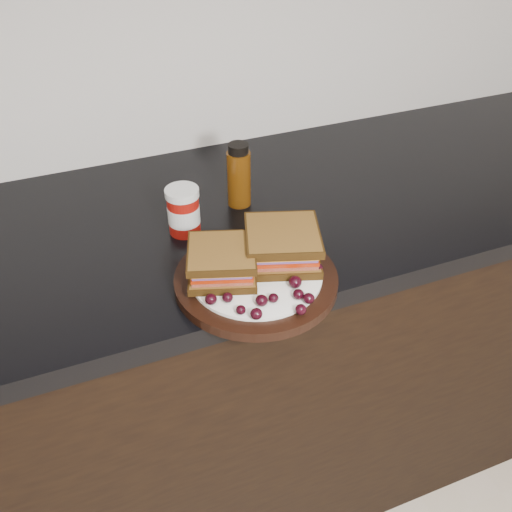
% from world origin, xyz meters
% --- Properties ---
extents(base_cabinets, '(3.96, 0.58, 0.86)m').
position_xyz_m(base_cabinets, '(0.00, 1.70, 0.43)').
color(base_cabinets, black).
rests_on(base_cabinets, ground_plane).
extents(countertop, '(3.98, 0.60, 0.04)m').
position_xyz_m(countertop, '(0.00, 1.70, 0.88)').
color(countertop, black).
rests_on(countertop, base_cabinets).
extents(plate, '(0.28, 0.28, 0.02)m').
position_xyz_m(plate, '(0.30, 1.47, 0.91)').
color(plate, black).
rests_on(plate, countertop).
extents(sandwich_left, '(0.14, 0.14, 0.05)m').
position_xyz_m(sandwich_left, '(0.24, 1.49, 0.95)').
color(sandwich_left, brown).
rests_on(sandwich_left, plate).
extents(sandwich_right, '(0.16, 0.16, 0.06)m').
position_xyz_m(sandwich_right, '(0.36, 1.49, 0.95)').
color(sandwich_right, brown).
rests_on(sandwich_right, plate).
extents(grape_0, '(0.02, 0.02, 0.02)m').
position_xyz_m(grape_0, '(0.20, 1.43, 0.93)').
color(grape_0, black).
rests_on(grape_0, plate).
extents(grape_1, '(0.02, 0.02, 0.02)m').
position_xyz_m(grape_1, '(0.23, 1.42, 0.93)').
color(grape_1, black).
rests_on(grape_1, plate).
extents(grape_2, '(0.02, 0.02, 0.01)m').
position_xyz_m(grape_2, '(0.24, 1.39, 0.93)').
color(grape_2, black).
rests_on(grape_2, plate).
extents(grape_3, '(0.02, 0.02, 0.02)m').
position_xyz_m(grape_3, '(0.26, 1.37, 0.93)').
color(grape_3, black).
rests_on(grape_3, plate).
extents(grape_4, '(0.02, 0.02, 0.02)m').
position_xyz_m(grape_4, '(0.28, 1.39, 0.93)').
color(grape_4, black).
rests_on(grape_4, plate).
extents(grape_5, '(0.02, 0.02, 0.02)m').
position_xyz_m(grape_5, '(0.30, 1.40, 0.93)').
color(grape_5, black).
rests_on(grape_5, plate).
extents(grape_6, '(0.02, 0.02, 0.02)m').
position_xyz_m(grape_6, '(0.33, 1.35, 0.93)').
color(grape_6, black).
rests_on(grape_6, plate).
extents(grape_7, '(0.02, 0.02, 0.02)m').
position_xyz_m(grape_7, '(0.35, 1.37, 0.93)').
color(grape_7, black).
rests_on(grape_7, plate).
extents(grape_8, '(0.02, 0.02, 0.02)m').
position_xyz_m(grape_8, '(0.34, 1.39, 0.93)').
color(grape_8, black).
rests_on(grape_8, plate).
extents(grape_9, '(0.02, 0.02, 0.02)m').
position_xyz_m(grape_9, '(0.34, 1.42, 0.93)').
color(grape_9, black).
rests_on(grape_9, plate).
extents(grape_10, '(0.02, 0.02, 0.02)m').
position_xyz_m(grape_10, '(0.39, 1.43, 0.93)').
color(grape_10, black).
rests_on(grape_10, plate).
extents(grape_11, '(0.02, 0.02, 0.02)m').
position_xyz_m(grape_11, '(0.37, 1.44, 0.93)').
color(grape_11, black).
rests_on(grape_11, plate).
extents(grape_12, '(0.02, 0.02, 0.02)m').
position_xyz_m(grape_12, '(0.39, 1.45, 0.93)').
color(grape_12, black).
rests_on(grape_12, plate).
extents(grape_13, '(0.02, 0.02, 0.02)m').
position_xyz_m(grape_13, '(0.38, 1.49, 0.93)').
color(grape_13, black).
rests_on(grape_13, plate).
extents(grape_14, '(0.02, 0.02, 0.02)m').
position_xyz_m(grape_14, '(0.38, 1.50, 0.93)').
color(grape_14, black).
rests_on(grape_14, plate).
extents(grape_15, '(0.02, 0.02, 0.02)m').
position_xyz_m(grape_15, '(0.34, 1.50, 0.93)').
color(grape_15, black).
rests_on(grape_15, plate).
extents(grape_16, '(0.02, 0.02, 0.02)m').
position_xyz_m(grape_16, '(0.25, 1.53, 0.93)').
color(grape_16, black).
rests_on(grape_16, plate).
extents(grape_17, '(0.02, 0.02, 0.02)m').
position_xyz_m(grape_17, '(0.24, 1.51, 0.93)').
color(grape_17, black).
rests_on(grape_17, plate).
extents(grape_18, '(0.02, 0.02, 0.02)m').
position_xyz_m(grape_18, '(0.22, 1.49, 0.93)').
color(grape_18, black).
rests_on(grape_18, plate).
extents(grape_19, '(0.02, 0.02, 0.02)m').
position_xyz_m(grape_19, '(0.22, 1.48, 0.93)').
color(grape_19, black).
rests_on(grape_19, plate).
extents(grape_20, '(0.02, 0.02, 0.02)m').
position_xyz_m(grape_20, '(0.25, 1.45, 0.93)').
color(grape_20, black).
rests_on(grape_20, plate).
extents(grape_21, '(0.02, 0.02, 0.02)m').
position_xyz_m(grape_21, '(0.24, 1.49, 0.93)').
color(grape_21, black).
rests_on(grape_21, plate).
extents(grape_22, '(0.01, 0.01, 0.01)m').
position_xyz_m(grape_22, '(0.24, 1.48, 0.93)').
color(grape_22, black).
rests_on(grape_22, plate).
extents(grape_23, '(0.02, 0.02, 0.02)m').
position_xyz_m(grape_23, '(0.20, 1.49, 0.93)').
color(grape_23, black).
rests_on(grape_23, plate).
extents(condiment_jar, '(0.07, 0.07, 0.09)m').
position_xyz_m(condiment_jar, '(0.23, 1.67, 0.95)').
color(condiment_jar, maroon).
rests_on(condiment_jar, countertop).
extents(oil_bottle, '(0.05, 0.05, 0.13)m').
position_xyz_m(oil_bottle, '(0.36, 1.73, 0.97)').
color(oil_bottle, '#4A2707').
rests_on(oil_bottle, countertop).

